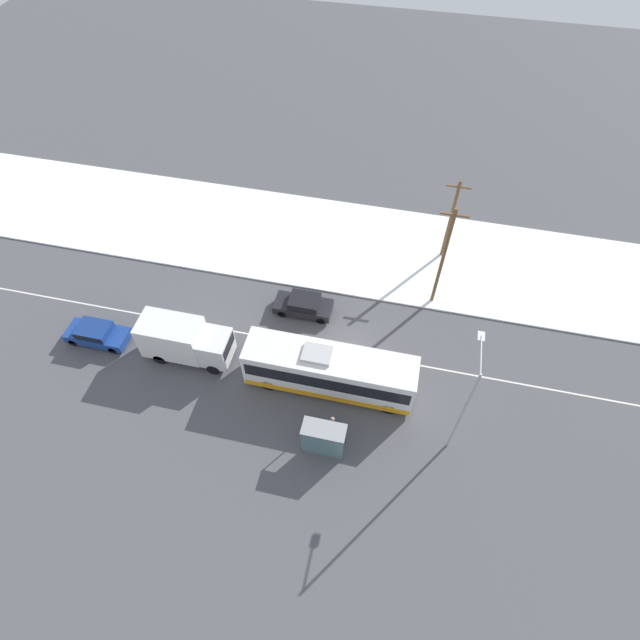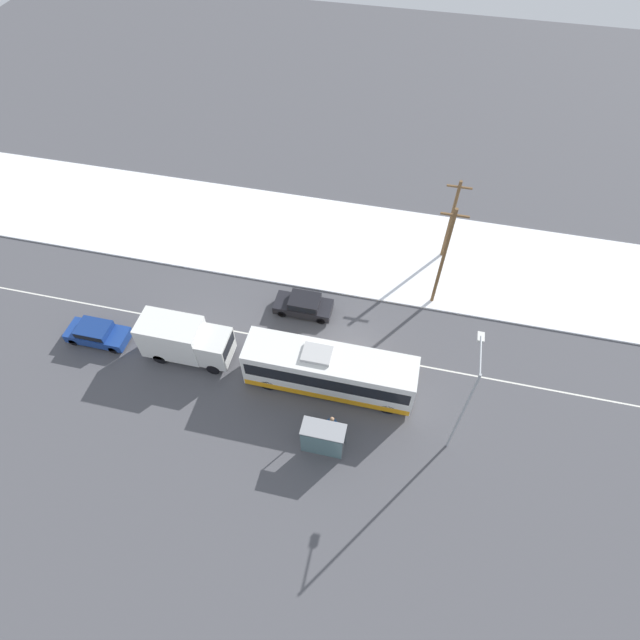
% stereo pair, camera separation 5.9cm
% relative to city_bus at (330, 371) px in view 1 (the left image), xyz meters
% --- Properties ---
extents(ground_plane, '(120.00, 120.00, 0.00)m').
position_rel_city_bus_xyz_m(ground_plane, '(0.82, 2.82, -1.70)').
color(ground_plane, '#4C4C51').
extents(snow_lot, '(80.00, 10.64, 0.12)m').
position_rel_city_bus_xyz_m(snow_lot, '(0.82, 13.26, -1.64)').
color(snow_lot, white).
rests_on(snow_lot, ground_plane).
extents(lane_marking_center, '(60.00, 0.12, 0.00)m').
position_rel_city_bus_xyz_m(lane_marking_center, '(0.82, 2.82, -1.70)').
color(lane_marking_center, silver).
rests_on(lane_marking_center, ground_plane).
extents(city_bus, '(10.85, 2.57, 3.48)m').
position_rel_city_bus_xyz_m(city_bus, '(0.00, 0.00, 0.00)').
color(city_bus, white).
rests_on(city_bus, ground_plane).
extents(box_truck, '(6.01, 2.30, 3.20)m').
position_rel_city_bus_xyz_m(box_truck, '(-9.95, 0.23, 0.04)').
color(box_truck, silver).
rests_on(box_truck, ground_plane).
extents(sedan_car, '(4.19, 1.80, 1.44)m').
position_rel_city_bus_xyz_m(sedan_car, '(-3.11, 5.70, -0.91)').
color(sedan_car, black).
rests_on(sedan_car, ground_plane).
extents(parked_car_near_truck, '(4.31, 1.80, 1.44)m').
position_rel_city_bus_xyz_m(parked_car_near_truck, '(-16.57, 0.04, -0.91)').
color(parked_car_near_truck, navy).
rests_on(parked_car_near_truck, ground_plane).
extents(pedestrian_at_stop, '(0.63, 0.28, 1.75)m').
position_rel_city_bus_xyz_m(pedestrian_at_stop, '(0.85, -3.22, -0.62)').
color(pedestrian_at_stop, '#23232D').
rests_on(pedestrian_at_stop, ground_plane).
extents(bus_shelter, '(2.57, 1.20, 2.40)m').
position_rel_city_bus_xyz_m(bus_shelter, '(0.56, -4.59, -0.03)').
color(bus_shelter, gray).
rests_on(bus_shelter, ground_plane).
extents(streetlamp, '(0.36, 2.81, 8.18)m').
position_rel_city_bus_xyz_m(streetlamp, '(7.88, -2.08, 3.43)').
color(streetlamp, '#9EA3A8').
rests_on(streetlamp, ground_plane).
extents(utility_pole_roadside, '(1.80, 0.24, 8.77)m').
position_rel_city_bus_xyz_m(utility_pole_roadside, '(5.99, 8.78, 2.87)').
color(utility_pole_roadside, brown).
rests_on(utility_pole_roadside, ground_plane).
extents(utility_pole_snowlot, '(1.80, 0.24, 7.22)m').
position_rel_city_bus_xyz_m(utility_pole_snowlot, '(6.35, 13.84, 2.09)').
color(utility_pole_snowlot, brown).
rests_on(utility_pole_snowlot, ground_plane).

